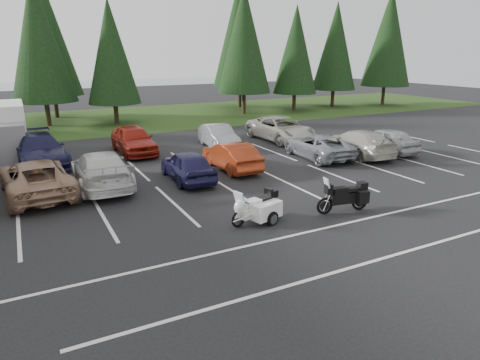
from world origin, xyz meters
The scene contains 27 objects.
ground centered at (0.00, 0.00, 0.00)m, with size 120.00×120.00×0.00m, color black.
grass_strip centered at (0.00, 24.00, 0.01)m, with size 80.00×16.00×0.01m, color #223811.
lake_water centered at (4.00, 55.00, 0.00)m, with size 70.00×50.00×0.02m, color slate.
box_truck centered at (-8.00, 12.50, 1.45)m, with size 2.40×5.60×2.90m, color silver, non-canonical shape.
stall_markings centered at (0.00, 2.00, 0.00)m, with size 32.00×16.00×0.01m, color silver.
conifer_4 centered at (-5.00, 22.90, 6.53)m, with size 4.80×4.80×11.17m.
conifer_5 centered at (0.00, 21.60, 5.63)m, with size 4.14×4.14×9.63m.
conifer_6 centered at (12.00, 22.10, 6.71)m, with size 4.93×4.93×11.48m.
conifer_7 centered at (17.50, 21.80, 5.81)m, with size 4.27×4.27×9.94m.
conifer_8 centered at (23.00, 22.60, 6.17)m, with size 4.53×4.53×10.56m.
conifer_9 centered at (29.00, 21.30, 7.07)m, with size 5.19×5.19×12.10m.
conifer_back_b centered at (-4.00, 27.50, 6.77)m, with size 4.97×4.97×11.58m.
conifer_back_c centered at (14.00, 26.80, 7.49)m, with size 5.50×5.50×12.81m.
car_near_2 centered at (-6.80, 4.63, 0.75)m, with size 2.47×5.37×1.49m, color #9C765A.
car_near_3 centered at (-4.24, 4.65, 0.78)m, with size 2.17×5.35×1.55m, color silver.
car_near_4 centered at (-0.59, 3.84, 0.70)m, with size 1.64×4.08×1.39m, color #1A193E.
car_near_5 centered at (2.01, 4.60, 0.69)m, with size 1.45×4.16×1.37m, color maroon.
car_near_6 centered at (7.33, 4.63, 0.66)m, with size 2.19×4.76×1.32m, color gray.
car_near_7 centered at (9.63, 4.04, 0.72)m, with size 2.03×4.99×1.45m, color #B0AEA1.
car_near_8 centered at (11.63, 3.91, 0.72)m, with size 1.71×4.24×1.45m, color #A6A6AA.
car_far_1 centered at (-6.36, 9.86, 0.80)m, with size 2.24×5.51×1.60m, color #161738.
car_far_2 centered at (-1.41, 10.37, 0.80)m, with size 1.90×4.72×1.61m, color maroon.
car_far_3 centered at (3.57, 9.51, 0.69)m, with size 1.46×4.19×1.38m, color gray.
car_far_4 centered at (8.14, 9.64, 0.77)m, with size 2.55×5.54×1.54m, color #ACAA9E.
touring_motorcycle centered at (-0.33, -1.90, 0.64)m, with size 2.29×0.71×1.27m, color silver, non-canonical shape.
cargo_trailer centered at (-0.05, -2.06, 0.37)m, with size 1.60×0.90×0.74m, color white, non-canonical shape.
adventure_motorcycle centered at (2.96, -2.58, 0.69)m, with size 2.28×0.79×1.39m, color black, non-canonical shape.
Camera 1 is at (-7.12, -13.86, 5.63)m, focal length 32.00 mm.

